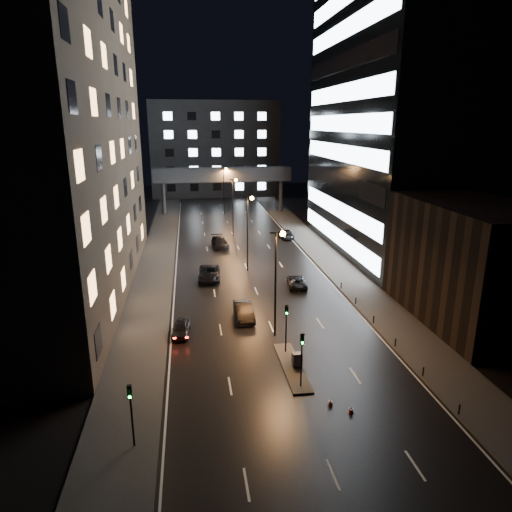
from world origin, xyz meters
The scene contains 26 objects.
ground centered at (0.00, 40.00, 0.00)m, with size 160.00×160.00×0.00m, color black.
sidewalk_left centered at (-12.50, 35.00, 0.07)m, with size 5.00×110.00×0.15m, color #383533.
sidewalk_right centered at (12.50, 35.00, 0.07)m, with size 5.00×110.00×0.15m, color #383533.
building_left centered at (-22.50, 24.00, 20.00)m, with size 15.00×48.00×40.00m, color #2D2319.
building_right_low centered at (20.00, 9.00, 6.00)m, with size 10.00×18.00×12.00m, color black.
building_right_glass centered at (25.00, 36.00, 22.50)m, with size 20.00×36.00×45.00m, color black.
building_far centered at (0.00, 98.00, 12.50)m, with size 34.00×14.00×25.00m, color #333335.
skybridge centered at (0.00, 70.00, 8.34)m, with size 30.00×3.00×10.00m.
median_island centered at (0.30, 2.00, 0.07)m, with size 1.60×8.00×0.15m, color #383533.
traffic_signal_near centered at (0.30, 4.49, 3.09)m, with size 0.28×0.34×4.40m.
traffic_signal_far centered at (0.30, -1.01, 3.09)m, with size 0.28×0.34×4.40m.
traffic_signal_corner centered at (-11.50, -6.01, 2.94)m, with size 0.28×0.34×4.40m.
bollard_row centered at (10.20, 6.50, 0.45)m, with size 0.12×25.12×0.90m.
streetlight_near centered at (0.16, 8.00, 6.50)m, with size 1.45×0.50×10.15m.
streetlight_mid_a centered at (0.16, 28.00, 6.50)m, with size 1.45×0.50×10.15m.
streetlight_mid_b centered at (0.16, 48.00, 6.50)m, with size 1.45×0.50×10.15m.
streetlight_far centered at (0.16, 68.00, 6.50)m, with size 1.45×0.50×10.15m.
car_away_a centered at (-8.78, 9.42, 0.66)m, with size 1.56×3.87×1.32m, color black.
car_away_b centered at (-2.43, 12.33, 0.81)m, with size 1.72×4.92×1.62m, color black.
car_away_c centered at (-5.34, 25.09, 0.81)m, with size 2.70×5.86×1.63m, color black.
car_away_d centered at (-2.87, 40.75, 0.81)m, with size 2.27×5.58×1.62m, color black.
car_toward_a centered at (5.18, 20.92, 0.65)m, with size 2.16×4.68×1.30m, color black.
car_toward_b centered at (9.00, 45.28, 0.74)m, with size 2.07×5.08×1.47m, color black.
utility_cabinet centered at (0.70, 1.96, 0.73)m, with size 0.78×0.56×1.15m, color #4D4D50.
cone_a centered at (1.86, -3.51, 0.23)m, with size 0.38×0.38×0.46m, color #DC3E0B.
cone_b centered at (3.00, -4.60, 0.23)m, with size 0.37×0.37×0.47m, color red.
Camera 1 is at (-7.51, -30.65, 19.36)m, focal length 32.00 mm.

